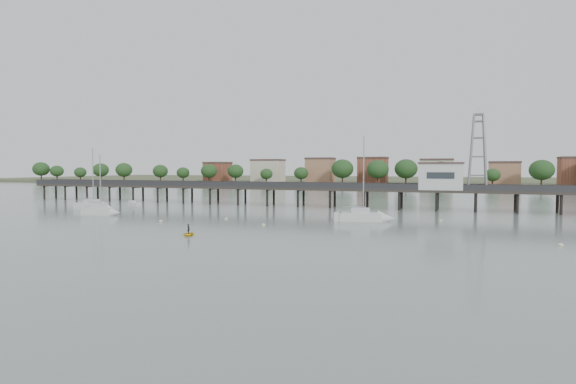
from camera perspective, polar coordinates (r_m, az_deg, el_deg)
name	(u,v)px	position (r m, az deg, el deg)	size (l,w,h in m)	color
ground_plane	(132,257)	(47.75, -18.00, -7.28)	(500.00, 500.00, 0.00)	slate
pier	(316,189)	(101.29, 3.39, 0.39)	(150.00, 5.00, 5.50)	#2D2823
pier_building	(441,176)	(97.02, 17.69, 1.83)	(8.40, 5.40, 5.30)	silver
lattice_tower	(478,152)	(96.98, 21.58, 4.38)	(3.20, 3.20, 15.50)	slate
sailboat_a	(104,211)	(89.66, -21.00, -2.16)	(6.72, 2.61, 10.99)	silver
sailboat_b	(97,206)	(101.69, -21.71, -1.59)	(7.76, 2.53, 12.75)	silver
sailboat_c	(369,217)	(75.34, 9.62, -2.96)	(8.78, 4.15, 13.94)	silver
white_tender	(134,204)	(108.84, -17.81, -1.37)	(3.45, 2.17, 1.25)	silver
yellow_dinghy	(189,235)	(60.37, -11.70, -5.07)	(1.75, 0.51, 2.46)	yellow
dinghy_occupant	(189,235)	(60.37, -11.70, -5.07)	(0.43, 1.17, 0.28)	black
mooring_buoys	(265,221)	(73.87, -2.74, -3.47)	(81.79, 20.34, 0.39)	beige
far_shore	(409,180)	(278.08, 14.17, 1.37)	(500.00, 170.00, 10.40)	#475133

